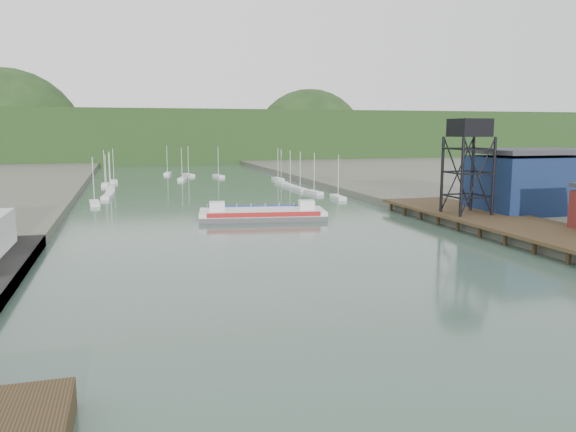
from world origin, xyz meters
TOP-DOWN VIEW (x-y plane):
  - ground at (0.00, 0.00)m, footprint 600.00×600.00m
  - east_pier at (37.00, 45.00)m, footprint 14.00×70.00m
  - lift_tower at (35.00, 58.00)m, footprint 6.50×6.50m
  - blue_shed at (50.00, 60.00)m, footprint 20.50×14.50m
  - marina_sailboats at (0.08, 138.46)m, footprint 57.71×92.65m
  - distant_hills at (-3.98, 301.35)m, footprint 500.00×120.00m
  - chain_ferry at (3.27, 74.89)m, footprint 24.11×12.69m

SIDE VIEW (x-z plane):
  - ground at x=0.00m, z-range 0.00..0.00m
  - marina_sailboats at x=0.08m, z-range -0.10..0.80m
  - chain_ferry at x=3.27m, z-range -0.70..2.60m
  - east_pier at x=37.00m, z-range 0.67..3.12m
  - blue_shed at x=50.00m, z-range 1.41..12.71m
  - distant_hills at x=-3.98m, z-range -29.62..50.38m
  - lift_tower at x=35.00m, z-range 7.65..23.65m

